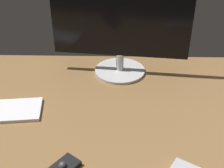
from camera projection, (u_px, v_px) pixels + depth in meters
desk at (97, 112)px, 111.37cm from camera, size 140.00×84.00×2.00cm
monitor at (121, 19)px, 120.76cm from camera, size 55.63×21.71×46.32cm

